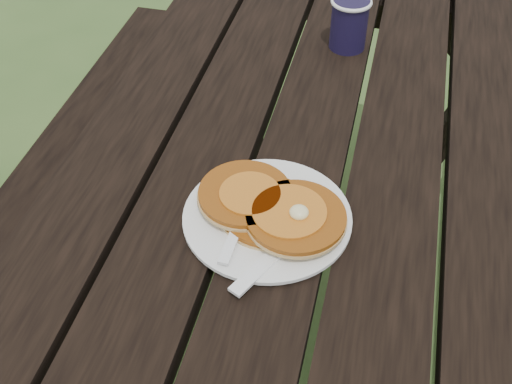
% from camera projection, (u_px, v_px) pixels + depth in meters
% --- Properties ---
extents(ground, '(60.00, 60.00, 0.00)m').
position_uv_depth(ground, '(288.00, 380.00, 1.58)').
color(ground, '#345123').
rests_on(ground, ground).
extents(picnic_table, '(1.36, 1.80, 0.75)m').
position_uv_depth(picnic_table, '(294.00, 290.00, 1.32)').
color(picnic_table, black).
rests_on(picnic_table, ground).
extents(plate, '(0.29, 0.29, 0.01)m').
position_uv_depth(plate, '(267.00, 218.00, 0.94)').
color(plate, white).
rests_on(plate, picnic_table).
extents(pancake_stack, '(0.22, 0.17, 0.04)m').
position_uv_depth(pancake_stack, '(272.00, 208.00, 0.92)').
color(pancake_stack, '#954B10').
rests_on(pancake_stack, plate).
extents(knife, '(0.10, 0.17, 0.00)m').
position_uv_depth(knife, '(277.00, 252.00, 0.88)').
color(knife, white).
rests_on(knife, plate).
extents(fork, '(0.04, 0.16, 0.01)m').
position_uv_depth(fork, '(235.00, 234.00, 0.90)').
color(fork, white).
rests_on(fork, plate).
extents(coffee_cup, '(0.08, 0.08, 0.10)m').
position_uv_depth(coffee_cup, '(349.00, 21.00, 1.24)').
color(coffee_cup, black).
rests_on(coffee_cup, picnic_table).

